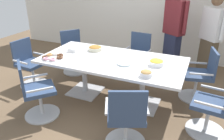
# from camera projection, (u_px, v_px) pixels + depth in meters

# --- Properties ---
(ground_plane) EXTENTS (10.00, 10.00, 0.01)m
(ground_plane) POSITION_uv_depth(u_px,v_px,m) (112.00, 98.00, 3.97)
(ground_plane) COLOR brown
(back_wall) EXTENTS (8.00, 0.10, 2.80)m
(back_wall) POSITION_uv_depth(u_px,v_px,m) (151.00, 2.00, 5.40)
(back_wall) COLOR white
(back_wall) RESTS_ON ground
(conference_table) EXTENTS (2.40, 1.20, 0.75)m
(conference_table) POSITION_uv_depth(u_px,v_px,m) (112.00, 66.00, 3.71)
(conference_table) COLOR white
(conference_table) RESTS_ON ground
(office_chair_0) EXTENTS (0.59, 0.59, 0.91)m
(office_chair_0) POSITION_uv_depth(u_px,v_px,m) (30.00, 66.00, 4.28)
(office_chair_0) COLOR silver
(office_chair_0) RESTS_ON ground
(office_chair_1) EXTENTS (0.76, 0.76, 0.91)m
(office_chair_1) POSITION_uv_depth(u_px,v_px,m) (36.00, 93.00, 3.31)
(office_chair_1) COLOR silver
(office_chair_1) RESTS_ON ground
(office_chair_2) EXTENTS (0.71, 0.71, 0.91)m
(office_chair_2) POSITION_uv_depth(u_px,v_px,m) (126.00, 120.00, 2.72)
(office_chair_2) COLOR silver
(office_chair_2) RESTS_ON ground
(office_chair_3) EXTENTS (0.60, 0.60, 0.91)m
(office_chair_3) POSITION_uv_depth(u_px,v_px,m) (214.00, 108.00, 2.95)
(office_chair_3) COLOR silver
(office_chair_3) RESTS_ON ground
(office_chair_4) EXTENTS (0.65, 0.65, 0.91)m
(office_chair_4) POSITION_uv_depth(u_px,v_px,m) (200.00, 78.00, 3.80)
(office_chair_4) COLOR silver
(office_chair_4) RESTS_ON ground
(office_chair_5) EXTENTS (0.58, 0.58, 0.91)m
(office_chair_5) POSITION_uv_depth(u_px,v_px,m) (137.00, 58.00, 4.68)
(office_chair_5) COLOR silver
(office_chair_5) RESTS_ON ground
(office_chair_6) EXTENTS (0.76, 0.76, 0.91)m
(office_chair_6) POSITION_uv_depth(u_px,v_px,m) (73.00, 54.00, 4.88)
(office_chair_6) COLOR silver
(office_chair_6) RESTS_ON ground
(person_standing_0) EXTENTS (0.55, 0.43, 1.84)m
(person_standing_0) POSITION_uv_depth(u_px,v_px,m) (174.00, 30.00, 4.61)
(person_standing_0) COLOR #232842
(person_standing_0) RESTS_ON ground
(person_standing_1) EXTENTS (0.49, 0.49, 1.70)m
(person_standing_1) POSITION_uv_depth(u_px,v_px,m) (211.00, 36.00, 4.46)
(person_standing_1) COLOR brown
(person_standing_1) RESTS_ON ground
(snack_bowl_pretzels) EXTENTS (0.25, 0.25, 0.09)m
(snack_bowl_pretzels) POSITION_uv_depth(u_px,v_px,m) (95.00, 48.00, 4.04)
(snack_bowl_pretzels) COLOR beige
(snack_bowl_pretzels) RESTS_ON conference_table
(snack_bowl_cookies) EXTENTS (0.18, 0.18, 0.09)m
(snack_bowl_cookies) POSITION_uv_depth(u_px,v_px,m) (146.00, 73.00, 3.04)
(snack_bowl_cookies) COLOR white
(snack_bowl_cookies) RESTS_ON conference_table
(snack_bowl_chips_yellow) EXTENTS (0.23, 0.23, 0.10)m
(snack_bowl_chips_yellow) POSITION_uv_depth(u_px,v_px,m) (156.00, 62.00, 3.40)
(snack_bowl_chips_yellow) COLOR white
(snack_bowl_chips_yellow) RESTS_ON conference_table
(donut_platter) EXTENTS (0.36, 0.36, 0.04)m
(donut_platter) POSITION_uv_depth(u_px,v_px,m) (53.00, 57.00, 3.69)
(donut_platter) COLOR white
(donut_platter) RESTS_ON conference_table
(plate_stack) EXTENTS (0.23, 0.23, 0.03)m
(plate_stack) POSITION_uv_depth(u_px,v_px,m) (124.00, 63.00, 3.45)
(plate_stack) COLOR white
(plate_stack) RESTS_ON conference_table
(napkin_pile) EXTENTS (0.16, 0.16, 0.07)m
(napkin_pile) POSITION_uv_depth(u_px,v_px,m) (74.00, 49.00, 4.01)
(napkin_pile) COLOR white
(napkin_pile) RESTS_ON conference_table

